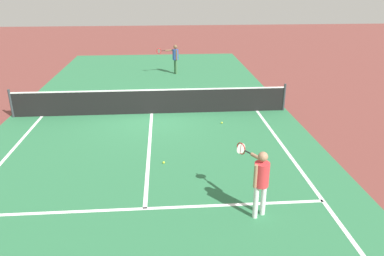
# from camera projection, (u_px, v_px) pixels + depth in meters

# --- Properties ---
(ground_plane) EXTENTS (60.00, 60.00, 0.00)m
(ground_plane) POSITION_uv_depth(u_px,v_px,m) (152.00, 114.00, 14.22)
(ground_plane) COLOR brown
(court_surface_inbounds) EXTENTS (10.62, 24.40, 0.00)m
(court_surface_inbounds) POSITION_uv_depth(u_px,v_px,m) (152.00, 114.00, 14.21)
(court_surface_inbounds) COLOR #2D7247
(court_surface_inbounds) RESTS_ON ground_plane
(line_sideline_right) EXTENTS (0.10, 11.89, 0.01)m
(line_sideline_right) POSITION_uv_depth(u_px,v_px,m) (315.00, 190.00, 9.00)
(line_sideline_right) COLOR white
(line_sideline_right) RESTS_ON ground_plane
(line_service_near) EXTENTS (8.22, 0.10, 0.01)m
(line_service_near) POSITION_uv_depth(u_px,v_px,m) (145.00, 209.00, 8.29)
(line_service_near) COLOR white
(line_service_near) RESTS_ON ground_plane
(line_center_service) EXTENTS (0.10, 6.40, 0.01)m
(line_center_service) POSITION_uv_depth(u_px,v_px,m) (149.00, 148.00, 11.25)
(line_center_service) COLOR white
(line_center_service) RESTS_ON ground_plane
(net) EXTENTS (10.39, 0.09, 1.07)m
(net) POSITION_uv_depth(u_px,v_px,m) (151.00, 101.00, 14.03)
(net) COLOR #33383D
(net) RESTS_ON ground_plane
(player_near) EXTENTS (0.57, 1.12, 1.53)m
(player_near) POSITION_uv_depth(u_px,v_px,m) (260.00, 177.00, 7.72)
(player_near) COLOR white
(player_near) RESTS_ON ground_plane
(player_far) EXTENTS (1.18, 0.42, 1.57)m
(player_far) POSITION_uv_depth(u_px,v_px,m) (175.00, 56.00, 19.93)
(player_far) COLOR #3F7247
(player_far) RESTS_ON ground_plane
(tennis_ball_near_net) EXTENTS (0.07, 0.07, 0.07)m
(tennis_ball_near_net) POSITION_uv_depth(u_px,v_px,m) (222.00, 123.00, 13.21)
(tennis_ball_near_net) COLOR #CCE033
(tennis_ball_near_net) RESTS_ON ground_plane
(tennis_ball_mid_court) EXTENTS (0.07, 0.07, 0.07)m
(tennis_ball_mid_court) POSITION_uv_depth(u_px,v_px,m) (164.00, 162.00, 10.32)
(tennis_ball_mid_court) COLOR #CCE033
(tennis_ball_mid_court) RESTS_ON ground_plane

